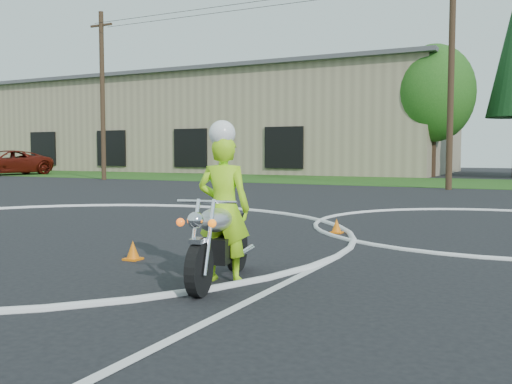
% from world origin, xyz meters
% --- Properties ---
extents(grass_strip, '(120.00, 10.00, 0.02)m').
position_xyz_m(grass_strip, '(0.00, 27.00, 0.01)').
color(grass_strip, '#1E4714').
rests_on(grass_strip, ground).
extents(course_markings, '(19.05, 19.05, 0.12)m').
position_xyz_m(course_markings, '(2.17, 4.35, 0.01)').
color(course_markings, silver).
rests_on(course_markings, ground).
extents(primary_motorcycle, '(0.75, 2.10, 1.12)m').
position_xyz_m(primary_motorcycle, '(5.24, 0.70, 0.54)').
color(primary_motorcycle, black).
rests_on(primary_motorcycle, ground).
extents(rider_primary_grp, '(0.76, 0.58, 2.07)m').
position_xyz_m(rider_primary_grp, '(5.23, 0.83, 1.00)').
color(rider_primary_grp, '#ABF619').
rests_on(rider_primary_grp, ground).
extents(pickup_grp, '(4.22, 6.96, 1.81)m').
position_xyz_m(pickup_grp, '(-26.30, 23.16, 0.90)').
color(pickup_grp, '#59130A').
rests_on(pickup_grp, ground).
extents(traffic_cones, '(15.49, 13.89, 0.30)m').
position_xyz_m(traffic_cones, '(7.12, 2.60, 0.14)').
color(traffic_cones, orange).
rests_on(traffic_cones, ground).
extents(warehouse, '(41.00, 17.00, 8.30)m').
position_xyz_m(warehouse, '(-18.00, 39.99, 4.16)').
color(warehouse, tan).
rests_on(warehouse, ground).
extents(utility_poles, '(41.60, 1.12, 10.00)m').
position_xyz_m(utility_poles, '(5.00, 21.00, 5.20)').
color(utility_poles, '#473321').
rests_on(utility_poles, ground).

